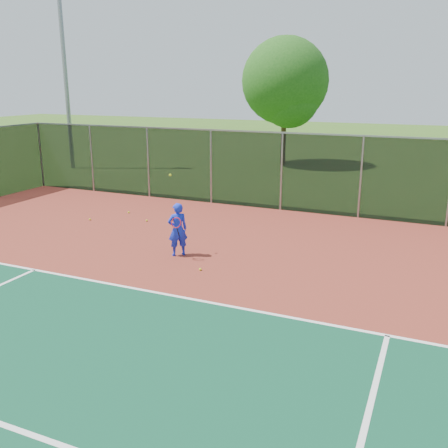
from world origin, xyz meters
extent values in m
plane|color=#305819|center=(0.00, 0.00, 0.00)|extent=(120.00, 120.00, 0.00)
cube|color=maroon|center=(0.00, 2.00, 0.01)|extent=(30.00, 20.00, 0.02)
cube|color=white|center=(2.00, 3.00, 0.03)|extent=(22.00, 0.10, 0.00)
cube|color=black|center=(0.00, 12.00, 1.52)|extent=(30.00, 0.04, 3.00)
cube|color=gray|center=(0.00, 12.00, 3.02)|extent=(30.00, 0.06, 0.06)
imported|color=#162CD6|center=(-4.07, 5.60, 0.79)|extent=(0.66, 0.66, 1.55)
cylinder|color=black|center=(-3.92, 5.35, 0.80)|extent=(0.03, 0.15, 0.27)
torus|color=#A51414|center=(-3.92, 5.25, 1.10)|extent=(0.30, 0.13, 0.29)
sphere|color=#C4DA19|center=(-4.32, 5.70, 2.33)|extent=(0.07, 0.07, 0.07)
sphere|color=#C4DA19|center=(-2.94, 4.74, 0.06)|extent=(0.07, 0.07, 0.07)
sphere|color=#C4DA19|center=(-6.88, 8.38, 0.06)|extent=(0.07, 0.07, 0.07)
sphere|color=#C4DA19|center=(-8.86, 7.69, 0.06)|extent=(0.07, 0.07, 0.07)
sphere|color=#C4DA19|center=(-8.16, 9.14, 0.06)|extent=(0.07, 0.07, 0.07)
cylinder|color=gray|center=(-17.36, 16.96, 5.82)|extent=(0.24, 0.24, 11.65)
cylinder|color=#3B2815|center=(-6.35, 23.20, 1.45)|extent=(0.30, 0.30, 2.89)
sphere|color=#1C4E14|center=(-6.35, 23.20, 4.98)|extent=(5.14, 5.14, 5.14)
sphere|color=#1C4E14|center=(-5.95, 22.90, 4.02)|extent=(3.54, 3.54, 3.54)
camera|label=1|loc=(2.58, -6.36, 4.78)|focal=40.00mm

